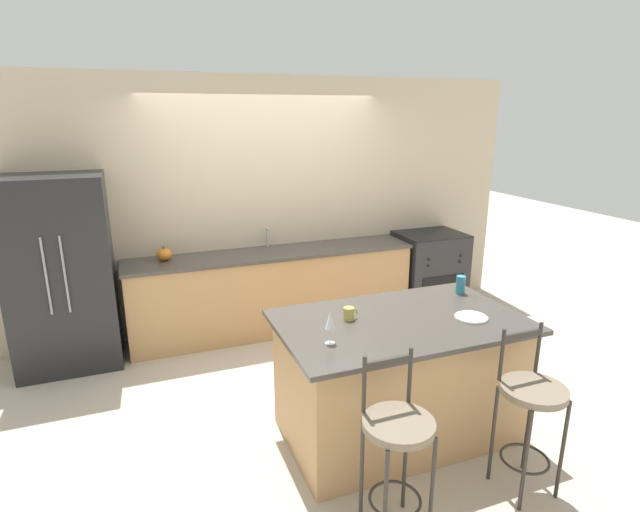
{
  "coord_description": "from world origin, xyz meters",
  "views": [
    {
      "loc": [
        -1.35,
        -4.62,
        2.32
      ],
      "look_at": [
        0.14,
        -0.72,
        1.12
      ],
      "focal_mm": 28.0,
      "sensor_mm": 36.0,
      "label": 1
    }
  ],
  "objects_px": {
    "oven_range": "(429,271)",
    "bar_stool_near": "(397,442)",
    "tumbler_cup": "(461,285)",
    "pumpkin_decoration": "(164,254)",
    "coffee_mug": "(349,314)",
    "refrigerator": "(62,274)",
    "bar_stool_far": "(531,406)",
    "dinner_plate": "(471,317)",
    "wine_glass": "(330,321)"
  },
  "relations": [
    {
      "from": "oven_range",
      "to": "coffee_mug",
      "type": "height_order",
      "value": "coffee_mug"
    },
    {
      "from": "coffee_mug",
      "to": "tumbler_cup",
      "type": "relative_size",
      "value": 0.73
    },
    {
      "from": "dinner_plate",
      "to": "coffee_mug",
      "type": "xyz_separation_m",
      "value": [
        -0.82,
        0.29,
        0.04
      ]
    },
    {
      "from": "refrigerator",
      "to": "wine_glass",
      "type": "distance_m",
      "value": 2.85
    },
    {
      "from": "oven_range",
      "to": "dinner_plate",
      "type": "distance_m",
      "value": 2.56
    },
    {
      "from": "oven_range",
      "to": "tumbler_cup",
      "type": "xyz_separation_m",
      "value": [
        -0.89,
        -1.8,
        0.52
      ]
    },
    {
      "from": "dinner_plate",
      "to": "bar_stool_far",
      "type": "bearing_deg",
      "value": -91.07
    },
    {
      "from": "pumpkin_decoration",
      "to": "oven_range",
      "type": "bearing_deg",
      "value": -1.83
    },
    {
      "from": "bar_stool_far",
      "to": "tumbler_cup",
      "type": "bearing_deg",
      "value": 77.31
    },
    {
      "from": "refrigerator",
      "to": "oven_range",
      "type": "relative_size",
      "value": 1.92
    },
    {
      "from": "bar_stool_near",
      "to": "tumbler_cup",
      "type": "xyz_separation_m",
      "value": [
        1.18,
        1.1,
        0.4
      ]
    },
    {
      "from": "bar_stool_far",
      "to": "coffee_mug",
      "type": "height_order",
      "value": "bar_stool_far"
    },
    {
      "from": "oven_range",
      "to": "bar_stool_near",
      "type": "relative_size",
      "value": 0.88
    },
    {
      "from": "bar_stool_near",
      "to": "coffee_mug",
      "type": "xyz_separation_m",
      "value": [
        0.13,
        0.94,
        0.37
      ]
    },
    {
      "from": "oven_range",
      "to": "coffee_mug",
      "type": "distance_m",
      "value": 2.81
    },
    {
      "from": "bar_stool_near",
      "to": "tumbler_cup",
      "type": "height_order",
      "value": "bar_stool_near"
    },
    {
      "from": "oven_range",
      "to": "bar_stool_near",
      "type": "xyz_separation_m",
      "value": [
        -2.07,
        -2.9,
        0.12
      ]
    },
    {
      "from": "refrigerator",
      "to": "dinner_plate",
      "type": "distance_m",
      "value": 3.61
    },
    {
      "from": "pumpkin_decoration",
      "to": "tumbler_cup",
      "type": "bearing_deg",
      "value": -41.35
    },
    {
      "from": "refrigerator",
      "to": "bar_stool_far",
      "type": "relative_size",
      "value": 1.68
    },
    {
      "from": "wine_glass",
      "to": "pumpkin_decoration",
      "type": "relative_size",
      "value": 1.39
    },
    {
      "from": "coffee_mug",
      "to": "pumpkin_decoration",
      "type": "bearing_deg",
      "value": 118.1
    },
    {
      "from": "oven_range",
      "to": "pumpkin_decoration",
      "type": "distance_m",
      "value": 3.09
    },
    {
      "from": "dinner_plate",
      "to": "coffee_mug",
      "type": "bearing_deg",
      "value": 160.58
    },
    {
      "from": "bar_stool_far",
      "to": "coffee_mug",
      "type": "relative_size",
      "value": 9.98
    },
    {
      "from": "bar_stool_near",
      "to": "dinner_plate",
      "type": "xyz_separation_m",
      "value": [
        0.95,
        0.65,
        0.33
      ]
    },
    {
      "from": "dinner_plate",
      "to": "wine_glass",
      "type": "height_order",
      "value": "wine_glass"
    },
    {
      "from": "bar_stool_near",
      "to": "wine_glass",
      "type": "bearing_deg",
      "value": 102.46
    },
    {
      "from": "wine_glass",
      "to": "pumpkin_decoration",
      "type": "distance_m",
      "value": 2.51
    },
    {
      "from": "bar_stool_near",
      "to": "pumpkin_decoration",
      "type": "relative_size",
      "value": 6.94
    },
    {
      "from": "refrigerator",
      "to": "oven_range",
      "type": "distance_m",
      "value": 3.99
    },
    {
      "from": "wine_glass",
      "to": "bar_stool_far",
      "type": "bearing_deg",
      "value": -30.14
    },
    {
      "from": "refrigerator",
      "to": "dinner_plate",
      "type": "relative_size",
      "value": 7.75
    },
    {
      "from": "wine_glass",
      "to": "coffee_mug",
      "type": "relative_size",
      "value": 2.0
    },
    {
      "from": "bar_stool_near",
      "to": "pumpkin_decoration",
      "type": "distance_m",
      "value": 3.18
    },
    {
      "from": "wine_glass",
      "to": "refrigerator",
      "type": "bearing_deg",
      "value": 128.02
    },
    {
      "from": "oven_range",
      "to": "wine_glass",
      "type": "bearing_deg",
      "value": -134.33
    },
    {
      "from": "oven_range",
      "to": "bar_stool_far",
      "type": "xyz_separation_m",
      "value": [
        -1.14,
        -2.89,
        0.12
      ]
    },
    {
      "from": "dinner_plate",
      "to": "coffee_mug",
      "type": "height_order",
      "value": "coffee_mug"
    },
    {
      "from": "tumbler_cup",
      "to": "oven_range",
      "type": "bearing_deg",
      "value": 63.62
    },
    {
      "from": "tumbler_cup",
      "to": "bar_stool_far",
      "type": "bearing_deg",
      "value": -102.69
    },
    {
      "from": "oven_range",
      "to": "dinner_plate",
      "type": "bearing_deg",
      "value": -116.56
    },
    {
      "from": "bar_stool_far",
      "to": "tumbler_cup",
      "type": "xyz_separation_m",
      "value": [
        0.25,
        1.09,
        0.4
      ]
    },
    {
      "from": "oven_range",
      "to": "dinner_plate",
      "type": "height_order",
      "value": "oven_range"
    },
    {
      "from": "pumpkin_decoration",
      "to": "coffee_mug",
      "type": "bearing_deg",
      "value": -61.9
    },
    {
      "from": "bar_stool_near",
      "to": "bar_stool_far",
      "type": "height_order",
      "value": "same"
    },
    {
      "from": "oven_range",
      "to": "bar_stool_near",
      "type": "distance_m",
      "value": 3.57
    },
    {
      "from": "bar_stool_far",
      "to": "pumpkin_decoration",
      "type": "relative_size",
      "value": 6.94
    },
    {
      "from": "tumbler_cup",
      "to": "pumpkin_decoration",
      "type": "xyz_separation_m",
      "value": [
        -2.15,
        1.9,
        -0.03
      ]
    },
    {
      "from": "refrigerator",
      "to": "wine_glass",
      "type": "xyz_separation_m",
      "value": [
        1.75,
        -2.24,
        0.17
      ]
    }
  ]
}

